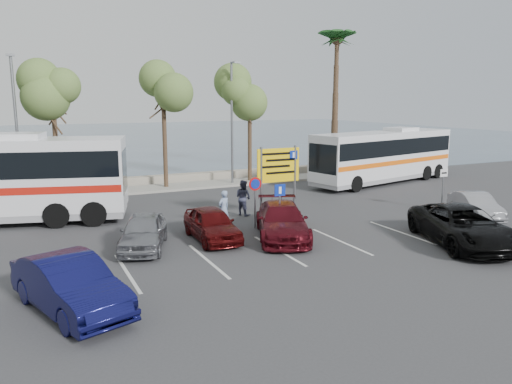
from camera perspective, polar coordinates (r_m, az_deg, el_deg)
name	(u,v)px	position (r m, az deg, el deg)	size (l,w,h in m)	color
ground	(293,240)	(20.85, 4.21, -5.51)	(120.00, 120.00, 0.00)	#363639
kerb_strip	(188,186)	(33.41, -7.73, 0.69)	(44.00, 2.40, 0.15)	gray
seawall	(179,178)	(35.26, -8.74, 1.55)	(48.00, 0.80, 0.60)	gray
sea	(93,138)	(78.23, -18.17, 5.86)	(140.00, 140.00, 0.00)	#3E5063
tree_left	(52,95)	(31.44, -22.26, 10.25)	(3.20, 3.20, 7.20)	#382619
tree_mid	(163,85)	(32.51, -10.60, 11.98)	(3.20, 3.20, 8.00)	#382619
tree_right	(250,93)	(34.55, -0.73, 11.26)	(3.20, 3.20, 7.40)	#382619
palm_tree	(337,41)	(38.24, 9.25, 16.62)	(4.80, 4.80, 11.20)	#382619
street_lamp_left	(16,120)	(30.92, -25.74, 7.39)	(0.45, 1.15, 8.01)	slate
street_lamp_right	(232,117)	(33.53, -2.73, 8.59)	(0.45, 1.15, 8.01)	slate
direction_sign	(278,171)	(23.56, 2.57, 2.43)	(2.20, 0.12, 3.60)	slate
sign_no_stop	(255,194)	(22.27, -0.11, -0.27)	(0.60, 0.08, 2.35)	slate
sign_parking	(280,202)	(21.07, 2.72, -1.20)	(0.50, 0.07, 2.25)	slate
sign_taxi	(443,184)	(27.67, 20.59, 0.87)	(0.50, 0.07, 2.20)	slate
lane_markings	(280,250)	(19.48, 2.73, -6.65)	(12.02, 4.20, 0.01)	silver
coach_bus_right	(384,158)	(35.73, 14.38, 3.81)	(12.40, 5.22, 3.78)	silver
car_silver_a	(143,232)	(19.99, -12.75, -4.43)	(1.61, 4.01, 1.37)	gray
car_blue	(70,285)	(14.79, -20.49, -9.91)	(1.62, 4.65, 1.53)	#0F1047
car_maroon	(282,221)	(21.00, 2.99, -3.34)	(2.02, 4.98, 1.44)	#550E17
car_red	(212,224)	(20.76, -5.07, -3.65)	(1.61, 4.00, 1.36)	#4E0B0C
suv_black	(463,226)	(21.60, 22.58, -3.61)	(2.58, 5.60, 1.56)	black
car_silver_b	(475,206)	(26.67, 23.79, -1.44)	(1.33, 3.81, 1.26)	#939398
pedestrian_near	(224,209)	(22.66, -3.71, -1.96)	(0.62, 0.41, 1.71)	#8096BA
pedestrian_far	(243,198)	(25.01, -1.47, -0.65)	(0.87, 0.68, 1.79)	#363952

